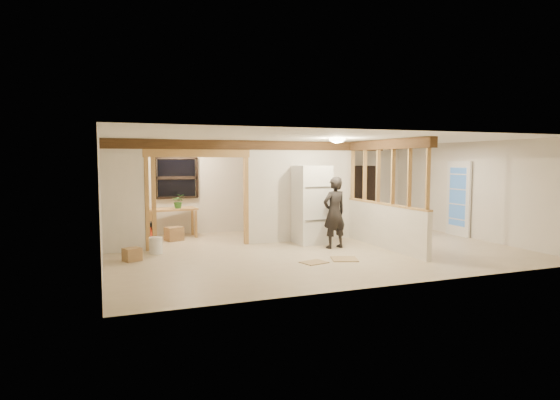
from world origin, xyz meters
name	(u,v)px	position (x,y,z in m)	size (l,w,h in m)	color
floor	(314,250)	(0.00, 0.00, -0.01)	(9.00, 6.50, 0.01)	beige
ceiling	(315,139)	(0.00, 0.00, 2.50)	(9.00, 6.50, 0.01)	white
wall_back	(267,187)	(0.00, 3.25, 1.25)	(9.00, 0.01, 2.50)	silver
wall_front	(400,209)	(0.00, -3.25, 1.25)	(9.00, 0.01, 2.50)	silver
wall_left	(101,201)	(-4.50, 0.00, 1.25)	(0.01, 6.50, 2.50)	silver
wall_right	(472,190)	(4.50, 0.00, 1.25)	(0.01, 6.50, 2.50)	silver
partition_left_stub	(123,196)	(-4.05, 1.20, 1.25)	(0.90, 0.12, 2.50)	silver
partition_center	(301,191)	(0.20, 1.20, 1.25)	(2.80, 0.12, 2.50)	silver
doorway_frame	(198,200)	(-2.40, 1.20, 1.10)	(2.46, 0.14, 2.20)	tan
header_beam_back	(256,145)	(-1.00, 1.20, 2.38)	(7.00, 0.18, 0.22)	#50341B
header_beam_right	(386,144)	(1.60, -0.40, 2.38)	(0.18, 3.30, 0.22)	#50341B
pony_wall	(384,226)	(1.60, -0.40, 0.50)	(0.12, 3.20, 1.00)	silver
stud_partition	(385,176)	(1.60, -0.40, 1.66)	(0.14, 3.20, 1.32)	tan
window_back	(177,178)	(-2.60, 3.17, 1.55)	(1.12, 0.10, 1.10)	black
french_door	(458,199)	(4.42, 0.40, 1.00)	(0.12, 0.86, 2.00)	white
ceiling_dome_main	(337,139)	(0.30, -0.50, 2.48)	(0.36, 0.36, 0.16)	#FFEABF
ceiling_dome_util	(185,142)	(-2.50, 2.30, 2.48)	(0.32, 0.32, 0.14)	#FFEABF
hanging_bulb	(211,154)	(-2.00, 1.60, 2.18)	(0.07, 0.07, 0.07)	#FFD88C
refrigerator	(312,205)	(0.28, 0.76, 0.95)	(0.78, 0.76, 1.90)	white
woman	(334,213)	(0.50, -0.01, 0.82)	(0.60, 0.39, 1.65)	black
work_table	(173,223)	(-2.78, 2.81, 0.39)	(1.22, 0.61, 0.77)	tan
potted_plant	(179,201)	(-2.63, 2.72, 0.96)	(0.34, 0.29, 0.38)	#2D5A23
shop_vac	(146,234)	(-3.56, 1.66, 0.30)	(0.45, 0.45, 0.59)	#AA240F
bookshelf	(360,196)	(2.94, 3.03, 0.93)	(0.93, 0.31, 1.85)	black
bucket	(156,245)	(-3.42, 0.77, 0.18)	(0.29, 0.29, 0.36)	silver
box_util_a	(174,234)	(-2.82, 2.29, 0.17)	(0.40, 0.34, 0.34)	#957148
box_util_b	(143,241)	(-3.62, 1.74, 0.13)	(0.29, 0.29, 0.27)	#957148
box_front	(132,254)	(-3.95, 0.18, 0.13)	(0.32, 0.26, 0.26)	#957148
floor_panel_near	(344,259)	(0.12, -1.21, 0.01)	(0.51, 0.51, 0.02)	tan
floor_panel_far	(314,262)	(-0.58, -1.26, 0.01)	(0.48, 0.39, 0.02)	tan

